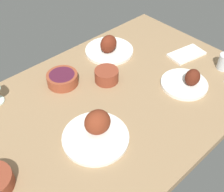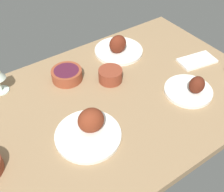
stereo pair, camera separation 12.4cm
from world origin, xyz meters
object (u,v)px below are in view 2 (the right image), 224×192
object	(u,v)px
bowl_onions	(67,74)
folded_napkin	(197,61)
plate_far_side	(191,89)
bowl_pasta	(110,75)
plate_center_main	(118,48)
plate_near_viewer	(89,128)

from	to	relation	value
bowl_onions	folded_napkin	xyz separation A→B (cm)	(-62.13, 25.85, -2.34)
plate_far_side	folded_napkin	xyz separation A→B (cm)	(-20.39, -14.86, -1.81)
bowl_pasta	folded_napkin	xyz separation A→B (cm)	(-45.51, 13.30, -2.74)
plate_far_side	plate_center_main	world-z (taller)	plate_center_main
bowl_pasta	folded_napkin	world-z (taller)	bowl_pasta
plate_far_side	bowl_pasta	size ratio (longest dim) A/B	1.93
plate_center_main	folded_napkin	xyz separation A→B (cm)	(-28.99, 29.88, -2.30)
bowl_pasta	folded_napkin	size ratio (longest dim) A/B	0.60
plate_far_side	bowl_onions	xyz separation A→B (cm)	(41.73, -40.72, 0.53)
plate_far_side	folded_napkin	bearing A→B (deg)	-143.91
plate_far_side	bowl_onions	distance (cm)	58.31
bowl_onions	plate_far_side	bearing A→B (deg)	135.71
bowl_pasta	folded_napkin	bearing A→B (deg)	163.71
bowl_onions	plate_center_main	bearing A→B (deg)	-173.07
plate_center_main	bowl_pasta	world-z (taller)	plate_center_main
bowl_pasta	bowl_onions	size ratio (longest dim) A/B	0.78
plate_near_viewer	plate_far_side	bearing A→B (deg)	173.44
plate_near_viewer	bowl_pasta	world-z (taller)	plate_near_viewer
plate_far_side	bowl_pasta	xyz separation A→B (cm)	(25.12, -28.16, 0.93)
plate_far_side	plate_center_main	distance (cm)	45.57
plate_center_main	bowl_onions	world-z (taller)	plate_center_main
plate_far_side	folded_napkin	distance (cm)	25.30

